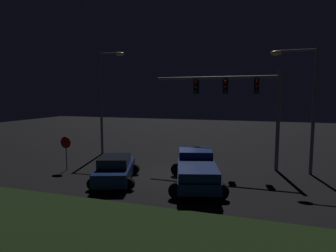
{
  "coord_description": "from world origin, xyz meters",
  "views": [
    {
      "loc": [
        5.04,
        -16.63,
        4.89
      ],
      "look_at": [
        -0.8,
        1.5,
        2.84
      ],
      "focal_mm": 30.34,
      "sensor_mm": 36.0,
      "label": 1
    }
  ],
  "objects_px": {
    "pickup_truck": "(196,167)",
    "stop_sign": "(66,147)",
    "traffic_signal_gantry": "(240,95)",
    "street_lamp_right": "(304,95)",
    "street_lamp_left": "(105,91)",
    "car_sedan": "(115,169)"
  },
  "relations": [
    {
      "from": "pickup_truck",
      "to": "stop_sign",
      "type": "relative_size",
      "value": 2.57
    },
    {
      "from": "traffic_signal_gantry",
      "to": "street_lamp_right",
      "type": "bearing_deg",
      "value": -4.72
    },
    {
      "from": "street_lamp_right",
      "to": "stop_sign",
      "type": "distance_m",
      "value": 15.43
    },
    {
      "from": "street_lamp_left",
      "to": "traffic_signal_gantry",
      "type": "bearing_deg",
      "value": -6.37
    },
    {
      "from": "street_lamp_left",
      "to": "street_lamp_right",
      "type": "relative_size",
      "value": 1.08
    },
    {
      "from": "street_lamp_right",
      "to": "street_lamp_left",
      "type": "bearing_deg",
      "value": 174.06
    },
    {
      "from": "stop_sign",
      "to": "street_lamp_right",
      "type": "bearing_deg",
      "value": 14.83
    },
    {
      "from": "car_sedan",
      "to": "stop_sign",
      "type": "bearing_deg",
      "value": 54.54
    },
    {
      "from": "traffic_signal_gantry",
      "to": "stop_sign",
      "type": "distance_m",
      "value": 11.95
    },
    {
      "from": "traffic_signal_gantry",
      "to": "car_sedan",
      "type": "bearing_deg",
      "value": -139.72
    },
    {
      "from": "pickup_truck",
      "to": "traffic_signal_gantry",
      "type": "relative_size",
      "value": 0.69
    },
    {
      "from": "traffic_signal_gantry",
      "to": "stop_sign",
      "type": "xyz_separation_m",
      "value": [
        -10.69,
        -4.17,
        -3.34
      ]
    },
    {
      "from": "street_lamp_right",
      "to": "traffic_signal_gantry",
      "type": "bearing_deg",
      "value": 175.28
    },
    {
      "from": "car_sedan",
      "to": "traffic_signal_gantry",
      "type": "relative_size",
      "value": 0.57
    },
    {
      "from": "street_lamp_left",
      "to": "car_sedan",
      "type": "bearing_deg",
      "value": -56.57
    },
    {
      "from": "traffic_signal_gantry",
      "to": "stop_sign",
      "type": "relative_size",
      "value": 3.73
    },
    {
      "from": "pickup_truck",
      "to": "street_lamp_right",
      "type": "distance_m",
      "value": 8.23
    },
    {
      "from": "car_sedan",
      "to": "street_lamp_right",
      "type": "height_order",
      "value": "street_lamp_right"
    },
    {
      "from": "pickup_truck",
      "to": "street_lamp_left",
      "type": "relative_size",
      "value": 0.68
    },
    {
      "from": "street_lamp_left",
      "to": "stop_sign",
      "type": "distance_m",
      "value": 6.52
    },
    {
      "from": "pickup_truck",
      "to": "street_lamp_left",
      "type": "bearing_deg",
      "value": 41.04
    },
    {
      "from": "car_sedan",
      "to": "traffic_signal_gantry",
      "type": "bearing_deg",
      "value": -68.62
    }
  ]
}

